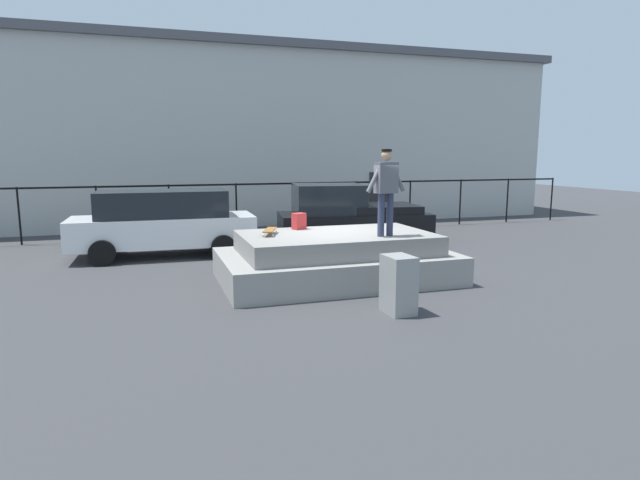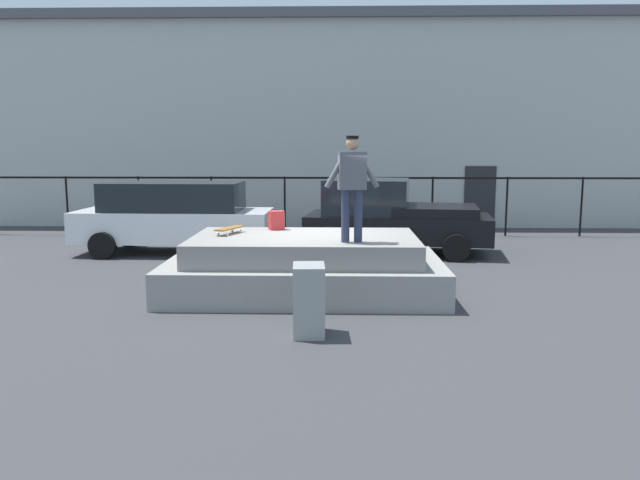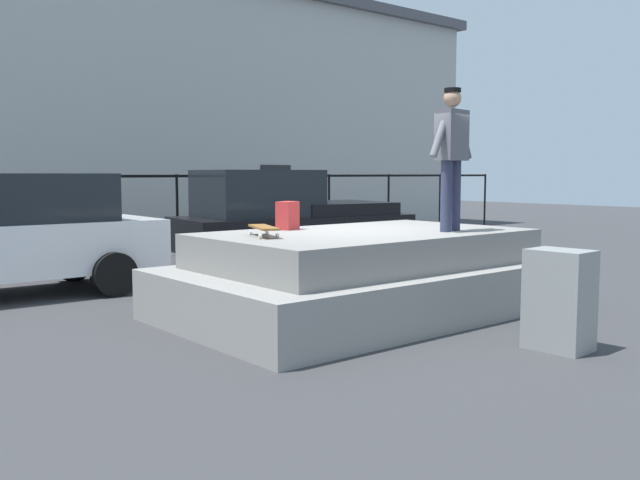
{
  "view_description": "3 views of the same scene",
  "coord_description": "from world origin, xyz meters",
  "views": [
    {
      "loc": [
        -3.98,
        -11.05,
        2.72
      ],
      "look_at": [
        -0.06,
        0.9,
        0.68
      ],
      "focal_mm": 29.8,
      "sensor_mm": 36.0,
      "label": 1
    },
    {
      "loc": [
        0.45,
        -11.59,
        2.67
      ],
      "look_at": [
        0.12,
        0.89,
        0.76
      ],
      "focal_mm": 35.0,
      "sensor_mm": 36.0,
      "label": 2
    },
    {
      "loc": [
        -6.12,
        -6.74,
        1.76
      ],
      "look_at": [
        0.04,
        0.68,
        0.83
      ],
      "focal_mm": 38.69,
      "sensor_mm": 36.0,
      "label": 3
    }
  ],
  "objects": [
    {
      "name": "backpack",
      "position": [
        -0.72,
        0.42,
        1.22
      ],
      "size": [
        0.33,
        0.29,
        0.37
      ],
      "primitive_type": "cube",
      "rotation": [
        0.0,
        0.0,
        0.37
      ],
      "color": "red",
      "rests_on": "concrete_ledge"
    },
    {
      "name": "warehouse_building",
      "position": [
        0.0,
        12.89,
        3.46
      ],
      "size": [
        25.87,
        8.9,
        6.9
      ],
      "color": "#B2B2AD",
      "rests_on": "ground_plane"
    },
    {
      "name": "car_black_pickup_mid",
      "position": [
        1.81,
        3.83,
        0.9
      ],
      "size": [
        4.72,
        2.63,
        1.83
      ],
      "color": "black",
      "rests_on": "ground_plane"
    },
    {
      "name": "ground_plane",
      "position": [
        0.0,
        0.0,
        0.0
      ],
      "size": [
        60.0,
        60.0,
        0.0
      ],
      "primitive_type": "plane",
      "color": "#38383A"
    },
    {
      "name": "utility_box",
      "position": [
        0.07,
        -3.05,
        0.5
      ],
      "size": [
        0.47,
        0.62,
        1.01
      ],
      "primitive_type": "cube",
      "rotation": [
        0.0,
        0.0,
        0.05
      ],
      "color": "gray",
      "rests_on": "ground_plane"
    },
    {
      "name": "skateboarder",
      "position": [
        0.71,
        -1.11,
        2.08
      ],
      "size": [
        0.94,
        0.31,
        1.79
      ],
      "color": "#2D334C",
      "rests_on": "concrete_ledge"
    },
    {
      "name": "skateboard",
      "position": [
        -1.53,
        -0.2,
        1.13
      ],
      "size": [
        0.47,
        0.78,
        0.12
      ],
      "color": "brown",
      "rests_on": "concrete_ledge"
    },
    {
      "name": "concrete_ledge",
      "position": [
        -0.13,
        -0.44,
        0.47
      ],
      "size": [
        4.94,
        2.97,
        1.03
      ],
      "color": "gray",
      "rests_on": "ground_plane"
    },
    {
      "name": "fence_row",
      "position": [
        -0.0,
        6.83,
        1.24
      ],
      "size": [
        24.06,
        0.06,
        1.75
      ],
      "color": "black",
      "rests_on": "ground_plane"
    }
  ]
}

